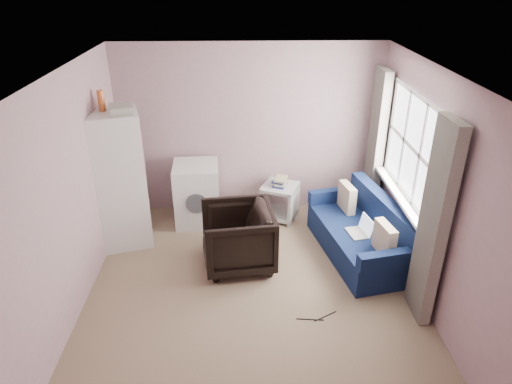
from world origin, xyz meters
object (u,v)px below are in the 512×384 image
fridge (120,179)px  washing_machine (197,192)px  sofa (363,235)px  side_table (280,199)px  armchair (238,235)px

fridge → washing_machine: (0.92, 0.50, -0.46)m
washing_machine → sofa: 2.40m
side_table → sofa: (0.99, -0.99, -0.02)m
fridge → side_table: size_ratio=3.16×
washing_machine → side_table: bearing=-0.3°
armchair → sofa: bearing=89.4°
side_table → fridge: bearing=-165.3°
washing_machine → side_table: washing_machine is taller
armchair → washing_machine: washing_machine is taller
fridge → side_table: 2.29m
fridge → side_table: (2.13, 0.56, -0.62)m
armchair → fridge: 1.71m
armchair → side_table: (0.61, 1.17, -0.13)m
armchair → side_table: size_ratio=1.32×
sofa → armchair: bearing=174.9°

